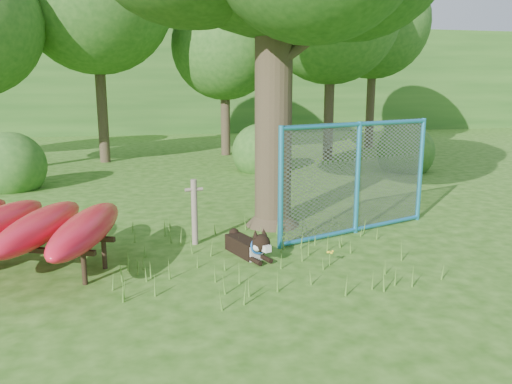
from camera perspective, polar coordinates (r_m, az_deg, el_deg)
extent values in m
plane|color=#255210|center=(7.06, 0.45, -10.04)|extent=(80.00, 80.00, 0.00)
cylinder|color=#372D1E|center=(9.39, 2.03, 12.42)|extent=(0.82, 0.82, 5.44)
cone|color=#372D1E|center=(9.68, 1.92, -2.22)|extent=(1.23, 1.23, 0.54)
cylinder|color=#372D1E|center=(9.48, 6.19, 16.96)|extent=(1.55, 0.43, 1.16)
cylinder|color=#372D1E|center=(9.67, -1.40, 19.51)|extent=(1.08, 0.97, 1.11)
cylinder|color=#706254|center=(8.50, -7.05, -2.29)|extent=(0.12, 0.12, 1.13)
cylinder|color=#706254|center=(8.41, -7.11, 0.28)|extent=(0.31, 0.10, 0.06)
cylinder|color=black|center=(7.22, -19.04, -8.34)|extent=(0.09, 0.09, 0.44)
cylinder|color=black|center=(7.74, -16.95, -6.84)|extent=(0.09, 0.09, 0.44)
cube|color=black|center=(7.73, -26.71, -5.79)|extent=(2.49, 0.99, 0.07)
cube|color=black|center=(8.21, -24.27, -4.57)|extent=(2.49, 0.99, 0.07)
ellipsoid|color=red|center=(7.72, -23.45, -3.63)|extent=(1.17, 2.70, 0.42)
ellipsoid|color=red|center=(7.37, -18.81, -3.97)|extent=(1.09, 2.70, 0.42)
cube|color=black|center=(8.06, -1.41, -6.22)|extent=(0.52, 0.80, 0.26)
cube|color=silver|center=(7.80, -0.19, -6.93)|extent=(0.27, 0.22, 0.24)
sphere|color=black|center=(7.58, 0.59, -5.87)|extent=(0.28, 0.28, 0.28)
cube|color=silver|center=(7.49, 1.13, -6.44)|extent=(0.15, 0.18, 0.10)
sphere|color=silver|center=(7.53, 0.13, -6.33)|extent=(0.13, 0.13, 0.13)
sphere|color=silver|center=(7.62, 1.23, -6.11)|extent=(0.13, 0.13, 0.13)
cone|color=black|center=(7.53, -0.07, -4.78)|extent=(0.11, 0.13, 0.13)
cone|color=black|center=(7.61, 0.90, -4.61)|extent=(0.14, 0.15, 0.13)
cylinder|color=black|center=(7.64, -0.16, -7.84)|extent=(0.18, 0.33, 0.08)
cylinder|color=black|center=(7.74, 1.07, -7.58)|extent=(0.18, 0.33, 0.08)
sphere|color=black|center=(8.39, -2.53, -4.72)|extent=(0.17, 0.17, 0.17)
torus|color=blue|center=(7.67, 0.24, -6.16)|extent=(0.28, 0.17, 0.27)
cylinder|color=teal|center=(8.12, 2.84, 0.42)|extent=(0.12, 0.12, 2.04)
cylinder|color=teal|center=(9.20, 11.52, 1.55)|extent=(0.12, 0.12, 2.04)
cylinder|color=teal|center=(10.44, 18.26, 2.41)|extent=(0.12, 0.12, 2.04)
cylinder|color=teal|center=(9.07, 11.77, 7.61)|extent=(3.21, 1.26, 0.08)
cylinder|color=teal|center=(9.41, 11.27, -4.22)|extent=(3.21, 1.26, 0.08)
plane|color=slate|center=(9.20, 11.52, 1.55)|extent=(3.18, 1.19, 3.40)
cylinder|color=#4D7D29|center=(7.65, 8.43, -7.57)|extent=(0.02, 0.02, 0.21)
sphere|color=yellow|center=(7.61, 8.46, -6.83)|extent=(0.04, 0.04, 0.04)
sphere|color=yellow|center=(7.63, 8.76, -6.71)|extent=(0.04, 0.04, 0.04)
sphere|color=yellow|center=(7.64, 8.20, -6.83)|extent=(0.04, 0.04, 0.04)
sphere|color=yellow|center=(7.59, 8.63, -6.91)|extent=(0.04, 0.04, 0.04)
sphere|color=yellow|center=(7.59, 8.31, -6.80)|extent=(0.04, 0.04, 0.04)
cylinder|color=#372D1E|center=(18.45, -17.31, 11.39)|extent=(0.36, 0.36, 5.25)
cylinder|color=#372D1E|center=(19.62, -3.53, 9.85)|extent=(0.36, 0.36, 3.85)
sphere|color=#28591C|center=(19.66, -3.62, 16.27)|extent=(4.00, 4.00, 4.00)
cylinder|color=#372D1E|center=(18.53, 8.38, 11.04)|extent=(0.36, 0.36, 4.76)
sphere|color=#28591C|center=(18.69, 8.64, 19.40)|extent=(4.80, 4.80, 4.80)
cylinder|color=#372D1E|center=(22.46, 13.01, 11.18)|extent=(0.36, 0.36, 4.90)
sphere|color=#28591C|center=(22.61, 13.36, 18.29)|extent=(4.60, 4.60, 4.60)
sphere|color=#28591C|center=(14.58, -26.04, 0.30)|extent=(1.80, 1.80, 1.80)
sphere|color=#28591C|center=(16.63, 16.58, 2.33)|extent=(1.80, 1.80, 1.80)
sphere|color=#28591C|center=(15.98, 0.48, 2.45)|extent=(1.80, 1.80, 1.80)
cube|color=#28591C|center=(34.42, -9.91, 12.40)|extent=(80.00, 12.00, 6.00)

